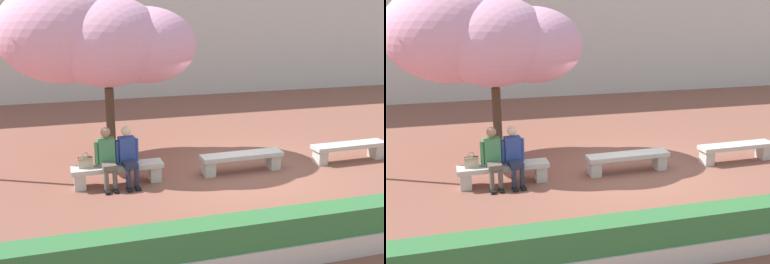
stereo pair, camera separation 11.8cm
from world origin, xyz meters
TOP-DOWN VIEW (x-y plane):
  - ground_plane at (0.00, 0.00)m, footprint 100.00×100.00m
  - stone_bench_west_end at (-2.87, 0.00)m, footprint 1.97×0.46m
  - stone_bench_near_west at (0.00, 0.00)m, footprint 1.97×0.46m
  - stone_bench_center at (2.87, 0.00)m, footprint 1.97×0.46m
  - person_seated_left at (-3.09, -0.05)m, footprint 0.51×0.70m
  - person_seated_right at (-2.65, -0.05)m, footprint 0.51×0.71m
  - handbag at (-3.54, 0.02)m, footprint 0.30×0.15m
  - cherry_tree_main at (-3.03, 1.82)m, footprint 4.67×3.29m
  - planter_hedge_foreground at (0.00, -3.74)m, footprint 12.12×0.50m

SIDE VIEW (x-z plane):
  - ground_plane at x=0.00m, z-range 0.00..0.00m
  - stone_bench_west_end at x=-2.87m, z-range 0.08..0.53m
  - stone_bench_near_west at x=0.00m, z-range 0.08..0.53m
  - stone_bench_center at x=2.87m, z-range 0.08..0.53m
  - planter_hedge_foreground at x=0.00m, z-range -0.01..0.79m
  - handbag at x=-3.54m, z-range 0.41..0.75m
  - person_seated_left at x=-3.09m, z-range 0.05..1.34m
  - person_seated_right at x=-2.65m, z-range 0.05..1.34m
  - cherry_tree_main at x=-3.03m, z-range 0.85..5.16m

